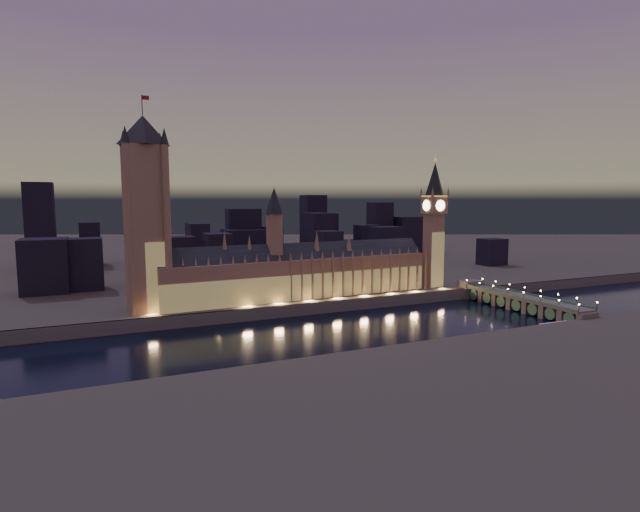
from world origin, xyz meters
name	(u,v)px	position (x,y,z in m)	size (l,w,h in m)	color
ground_plane	(349,327)	(0.00, 0.00, 0.00)	(2000.00, 2000.00, 0.00)	black
north_bank	(195,247)	(0.00, 520.00, 4.00)	(2000.00, 960.00, 8.00)	#3C473D
embankment_wall	(322,308)	(0.00, 41.00, 4.00)	(2000.00, 2.50, 8.00)	#53544E
palace_of_westminster	(300,272)	(-7.28, 61.75, 26.37)	(202.00, 30.13, 78.00)	#9D6E59
victoria_tower	(146,206)	(-110.00, 61.93, 74.04)	(31.68, 31.68, 132.66)	#9D6E59
elizabeth_tower	(434,213)	(108.00, 61.92, 66.73)	(18.00, 18.00, 105.46)	#9D6E59
westminster_bridge	(516,301)	(132.31, -3.46, 6.00)	(16.82, 113.00, 15.90)	#53544E
river_boat	(556,328)	(109.48, -57.20, 1.56)	(40.80, 11.27, 4.50)	#53544E
city_backdrop	(266,243)	(27.60, 248.07, 31.40)	(463.03, 215.63, 86.64)	black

